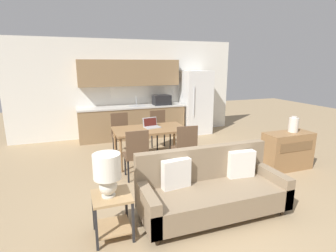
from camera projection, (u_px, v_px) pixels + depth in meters
name	position (u px, v px, depth m)	size (l,w,h in m)	color
ground_plane	(202.00, 219.00, 3.53)	(20.00, 20.00, 0.00)	#9E8460
wall_back	(129.00, 89.00, 7.46)	(6.40, 0.07, 2.70)	silver
kitchen_counter	(132.00, 108.00, 7.31)	(2.94, 0.65, 2.15)	#8E704C
refrigerator	(196.00, 102.00, 7.81)	(0.80, 0.77, 1.85)	white
dining_table	(150.00, 131.00, 5.48)	(1.50, 0.86, 0.73)	olive
couch	(210.00, 189.00, 3.64)	(2.01, 0.80, 0.89)	#3D2D1E
side_table	(112.00, 209.00, 3.11)	(0.45, 0.45, 0.54)	tan
table_lamp	(107.00, 171.00, 2.98)	(0.32, 0.32, 0.52)	silver
credenza	(287.00, 151.00, 5.17)	(0.96, 0.44, 0.73)	olive
vase	(293.00, 125.00, 5.13)	(0.18, 0.18, 0.31)	beige
dining_chair_near_left	(136.00, 153.00, 4.64)	(0.43, 0.43, 0.93)	brown
dining_chair_far_right	(160.00, 128.00, 6.41)	(0.46, 0.46, 0.93)	brown
dining_chair_near_right	(185.00, 147.00, 4.98)	(0.46, 0.46, 0.93)	brown
dining_chair_far_left	(121.00, 132.00, 6.07)	(0.44, 0.44, 0.93)	brown
laptop	(151.00, 125.00, 5.56)	(0.36, 0.30, 0.20)	#B7BABC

